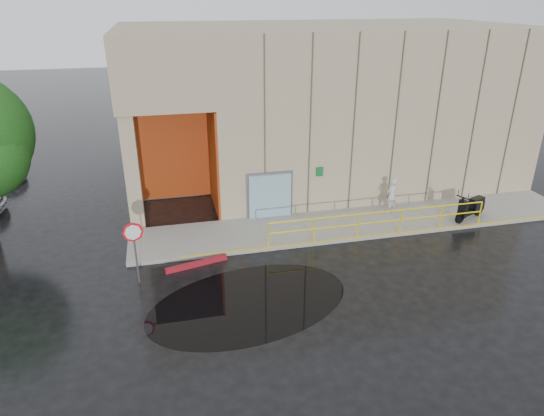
{
  "coord_description": "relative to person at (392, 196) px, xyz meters",
  "views": [
    {
      "loc": [
        -4.25,
        -13.54,
        9.38
      ],
      "look_at": [
        -0.38,
        3.0,
        1.87
      ],
      "focal_mm": 32.0,
      "sensor_mm": 36.0,
      "label": 1
    }
  ],
  "objects": [
    {
      "name": "ground",
      "position": [
        -5.71,
        -5.1,
        -0.97
      ],
      "size": [
        120.0,
        120.0,
        0.0
      ],
      "primitive_type": "plane",
      "color": "black",
      "rests_on": "ground"
    },
    {
      "name": "sidewalk",
      "position": [
        -1.71,
        -0.6,
        -0.89
      ],
      "size": [
        20.0,
        3.0,
        0.15
      ],
      "primitive_type": "cube",
      "color": "gray",
      "rests_on": "ground"
    },
    {
      "name": "building",
      "position": [
        -0.61,
        5.88,
        3.24
      ],
      "size": [
        20.0,
        10.17,
        8.0
      ],
      "color": "tan",
      "rests_on": "ground"
    },
    {
      "name": "guardrail",
      "position": [
        -1.46,
        -1.95,
        -0.29
      ],
      "size": [
        9.56,
        0.06,
        1.03
      ],
      "color": "yellow",
      "rests_on": "sidewalk"
    },
    {
      "name": "person",
      "position": [
        0.0,
        0.0,
        0.0
      ],
      "size": [
        0.71,
        0.61,
        1.64
      ],
      "primitive_type": "imported",
      "rotation": [
        0.0,
        0.0,
        3.58
      ],
      "color": "#BABABF",
      "rests_on": "sidewalk"
    },
    {
      "name": "scooter",
      "position": [
        3.12,
        -1.51,
        0.04
      ],
      "size": [
        1.99,
        1.3,
        1.5
      ],
      "rotation": [
        0.0,
        0.0,
        0.39
      ],
      "color": "black",
      "rests_on": "sidewalk"
    },
    {
      "name": "stop_sign",
      "position": [
        -11.21,
        -3.32,
        0.78
      ],
      "size": [
        0.71,
        0.17,
        2.38
      ],
      "rotation": [
        0.0,
        0.0,
        -0.21
      ],
      "color": "slate",
      "rests_on": "ground"
    },
    {
      "name": "red_curb",
      "position": [
        -9.12,
        -2.6,
        -0.88
      ],
      "size": [
        2.37,
        0.75,
        0.18
      ],
      "primitive_type": "cube",
      "rotation": [
        0.0,
        0.0,
        0.24
      ],
      "color": "maroon",
      "rests_on": "ground"
    },
    {
      "name": "puddle",
      "position": [
        -7.63,
        -5.37,
        -0.97
      ],
      "size": [
        7.75,
        5.77,
        0.01
      ],
      "primitive_type": "cube",
      "rotation": [
        0.0,
        0.0,
        0.23
      ],
      "color": "black",
      "rests_on": "ground"
    }
  ]
}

